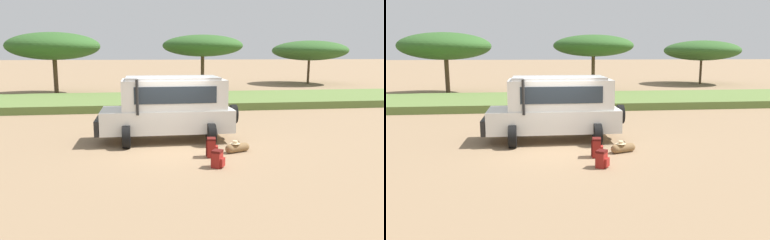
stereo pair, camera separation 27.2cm
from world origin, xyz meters
The scene contains 9 objects.
ground_plane centered at (0.00, 0.00, 0.00)m, with size 320.00×320.00×0.00m, color #8C7051.
grass_bank centered at (0.00, 11.52, 0.22)m, with size 120.00×7.00×0.44m.
safari_vehicle centered at (-0.06, 1.21, 1.29)m, with size 5.35×2.75×2.44m.
backpack_beside_front_wheel centered at (1.08, -1.30, 0.30)m, with size 0.42×0.41×0.63m.
backpack_cluster_center centered at (1.04, -2.42, 0.25)m, with size 0.45×0.44×0.52m.
duffel_bag_low_black_case centered at (2.05, -0.85, 0.16)m, with size 0.89×0.52×0.40m.
acacia_tree_far_left centered at (-7.82, 18.34, 3.81)m, with size 7.16×7.00×4.89m.
acacia_tree_left_mid centered at (4.04, 18.26, 3.87)m, with size 6.64×6.48×4.76m.
acacia_tree_centre_back centered at (16.76, 25.46, 3.51)m, with size 7.86×7.86×4.56m.
Camera 2 is at (-0.89, -12.84, 3.34)m, focal length 35.00 mm.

